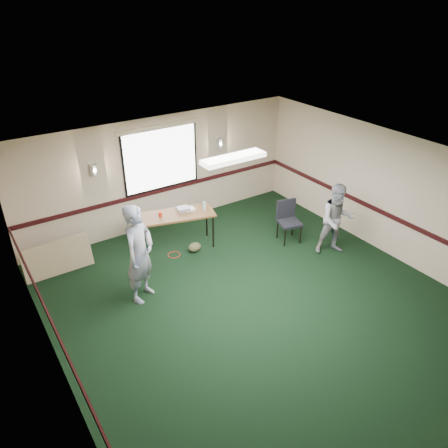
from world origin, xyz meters
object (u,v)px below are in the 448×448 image
conference_chair (288,217)px  person_left (139,254)px  projector (183,209)px  person_right (337,220)px  folding_table (176,216)px

conference_chair → person_left: size_ratio=0.49×
conference_chair → person_left: bearing=-163.4°
projector → person_right: 3.37m
person_left → person_right: size_ratio=1.20×
conference_chair → person_right: size_ratio=0.59×
folding_table → projector: (0.20, 0.03, 0.11)m
projector → conference_chair: conference_chair is taller
folding_table → projector: projector is taller
folding_table → person_left: (-1.41, -1.26, 0.20)m
person_left → folding_table: bearing=6.8°
person_left → projector: bearing=3.7°
person_left → person_right: (4.21, -0.85, -0.16)m
projector → person_left: (-1.61, -1.29, 0.09)m
folding_table → projector: 0.23m
folding_table → person_right: bearing=-21.6°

